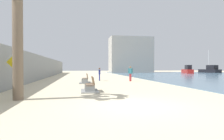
{
  "coord_description": "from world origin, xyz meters",
  "views": [
    {
      "loc": [
        -2.28,
        -7.61,
        1.59
      ],
      "look_at": [
        1.22,
        12.79,
        1.29
      ],
      "focal_mm": 30.76,
      "sensor_mm": 36.0,
      "label": 1
    }
  ],
  "objects": [
    {
      "name": "harbor_building",
      "position": [
        12.34,
        46.0,
        5.06
      ],
      "size": [
        12.0,
        6.0,
        10.13
      ],
      "primitive_type": "cube",
      "color": "#ADAAA3",
      "rests_on": "ground"
    },
    {
      "name": "ground_plane",
      "position": [
        0.0,
        18.0,
        0.0
      ],
      "size": [
        120.0,
        120.0,
        0.0
      ],
      "primitive_type": "plane",
      "color": "beige"
    },
    {
      "name": "pedestrian_sign",
      "position": [
        -6.41,
        5.46,
        1.46
      ],
      "size": [
        0.85,
        0.08,
        2.34
      ],
      "color": "slate",
      "rests_on": "ground"
    },
    {
      "name": "person_walking",
      "position": [
        0.05,
        14.65,
        0.87
      ],
      "size": [
        0.26,
        0.52,
        1.53
      ],
      "color": "navy",
      "rests_on": "ground"
    },
    {
      "name": "seawall",
      "position": [
        -7.5,
        18.0,
        1.54
      ],
      "size": [
        0.8,
        64.0,
        3.08
      ],
      "primitive_type": "cube",
      "color": "gray",
      "rests_on": "ground"
    },
    {
      "name": "bench_far",
      "position": [
        -1.69,
        11.65,
        0.23
      ],
      "size": [
        1.22,
        2.16,
        0.98
      ],
      "color": "gray",
      "rests_on": "ground"
    },
    {
      "name": "boat_nearest",
      "position": [
        34.88,
        41.93,
        0.83
      ],
      "size": [
        3.29,
        6.57,
        6.58
      ],
      "color": "black",
      "rests_on": "water_bay"
    },
    {
      "name": "boat_far_right",
      "position": [
        24.91,
        37.26,
        0.81
      ],
      "size": [
        3.5,
        6.92,
        2.1
      ],
      "color": "red",
      "rests_on": "water_bay"
    },
    {
      "name": "person_standing",
      "position": [
        3.43,
        13.39,
        1.0
      ],
      "size": [
        0.47,
        0.31,
        1.71
      ],
      "color": "#B22D33",
      "rests_on": "ground"
    },
    {
      "name": "bench_near",
      "position": [
        -1.59,
        4.96,
        0.23
      ],
      "size": [
        1.11,
        2.11,
        0.98
      ],
      "color": "gray",
      "rests_on": "ground"
    }
  ]
}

